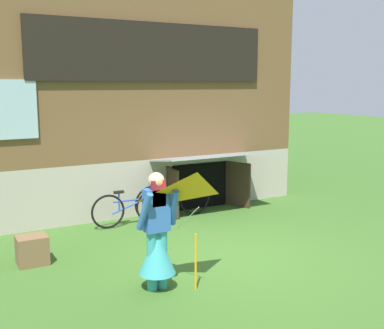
% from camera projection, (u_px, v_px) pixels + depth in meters
% --- Properties ---
extents(ground_plane, '(60.00, 60.00, 0.00)m').
position_uv_depth(ground_plane, '(229.00, 255.00, 8.14)').
color(ground_plane, '#386023').
extents(log_house, '(7.45, 5.75, 5.07)m').
position_uv_depth(log_house, '(116.00, 96.00, 12.31)').
color(log_house, '#ADA393').
rests_on(log_house, ground_plane).
extents(person, '(0.61, 0.53, 1.67)m').
position_uv_depth(person, '(157.00, 241.00, 6.71)').
color(person, teal).
rests_on(person, ground_plane).
extents(kite, '(0.97, 1.03, 1.60)m').
position_uv_depth(kite, '(197.00, 204.00, 6.27)').
color(kite, orange).
rests_on(kite, ground_plane).
extents(bicycle_red, '(1.80, 0.08, 0.82)m').
position_uv_depth(bicycle_red, '(174.00, 200.00, 10.37)').
color(bicycle_red, black).
rests_on(bicycle_red, ground_plane).
extents(bicycle_blue, '(1.63, 0.09, 0.74)m').
position_uv_depth(bicycle_blue, '(130.00, 208.00, 9.81)').
color(bicycle_blue, black).
rests_on(bicycle_blue, ground_plane).
extents(wooden_crate, '(0.47, 0.40, 0.46)m').
position_uv_depth(wooden_crate, '(32.00, 250.00, 7.72)').
color(wooden_crate, brown).
rests_on(wooden_crate, ground_plane).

